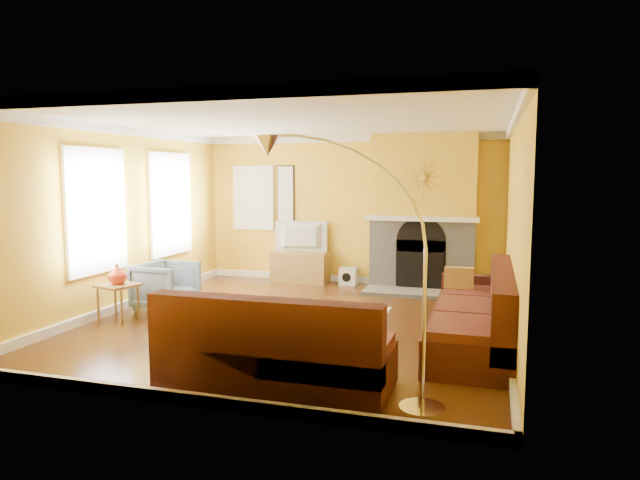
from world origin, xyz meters
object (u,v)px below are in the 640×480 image
(sectional_sofa, at_px, (364,309))
(side_table, at_px, (118,302))
(coffee_table, at_px, (271,324))
(media_console, at_px, (300,267))
(arc_lamp, at_px, (350,273))
(armchair, at_px, (166,286))

(sectional_sofa, height_order, side_table, sectional_sofa)
(coffee_table, xyz_separation_m, media_console, (-0.83, 3.59, 0.11))
(arc_lamp, bearing_deg, coffee_table, 129.63)
(arc_lamp, bearing_deg, armchair, 142.25)
(sectional_sofa, bearing_deg, coffee_table, -179.38)
(coffee_table, relative_size, arc_lamp, 0.39)
(armchair, bearing_deg, sectional_sofa, -102.95)
(side_table, height_order, arc_lamp, arc_lamp)
(coffee_table, height_order, armchair, armchair)
(side_table, bearing_deg, sectional_sofa, -3.15)
(coffee_table, bearing_deg, sectional_sofa, 0.62)
(sectional_sofa, distance_m, side_table, 3.48)
(coffee_table, bearing_deg, arc_lamp, -50.37)
(side_table, xyz_separation_m, arc_lamp, (3.71, -1.89, 0.91))
(coffee_table, relative_size, armchair, 1.16)
(coffee_table, xyz_separation_m, armchair, (-2.05, 0.98, 0.18))
(sectional_sofa, xyz_separation_m, armchair, (-3.20, 0.97, -0.09))
(armchair, bearing_deg, side_table, 165.01)
(media_console, distance_m, side_table, 3.70)
(media_console, bearing_deg, coffee_table, -77.05)
(side_table, bearing_deg, media_console, 66.29)
(coffee_table, relative_size, side_table, 1.77)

